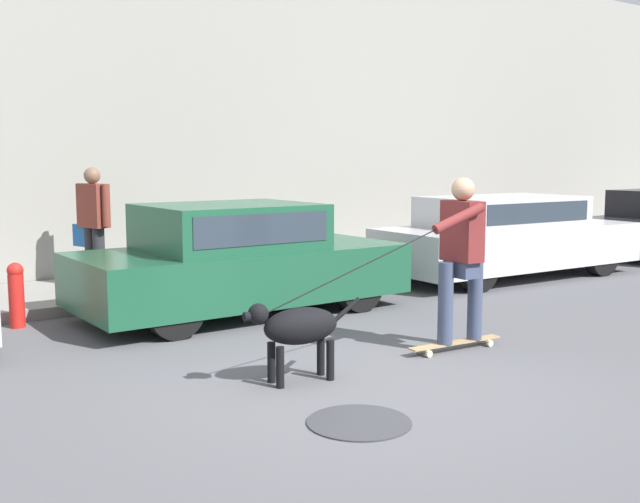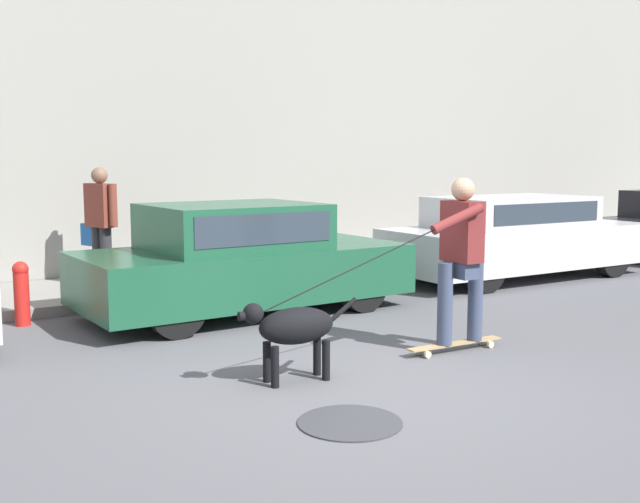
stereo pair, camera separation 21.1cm
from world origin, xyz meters
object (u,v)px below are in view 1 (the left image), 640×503
at_px(dog, 298,328).
at_px(pedestrian_with_bag, 93,222).
at_px(skateboarder, 460,253).
at_px(fire_hydrant, 16,293).
at_px(parked_car_2, 507,237).
at_px(parked_car_1, 238,262).

bearing_deg(dog, pedestrian_with_bag, -82.03).
bearing_deg(skateboarder, fire_hydrant, -43.02).
bearing_deg(fire_hydrant, parked_car_2, -5.99).
relative_size(parked_car_1, dog, 3.63).
bearing_deg(parked_car_1, dog, -109.53).
xyz_separation_m(parked_car_2, skateboarder, (-3.95, -2.81, 0.32)).
bearing_deg(pedestrian_with_bag, parked_car_2, -38.45).
xyz_separation_m(parked_car_1, parked_car_2, (4.88, 0.00, 0.01)).
xyz_separation_m(parked_car_2, fire_hydrant, (-7.29, 0.76, -0.26)).
xyz_separation_m(dog, skateboarder, (1.90, -0.02, 0.51)).
xyz_separation_m(parked_car_1, dog, (-0.97, -2.78, -0.18)).
distance_m(parked_car_1, parked_car_2, 4.88).
bearing_deg(pedestrian_with_bag, parked_car_1, -82.63).
relative_size(skateboarder, fire_hydrant, 3.75).
relative_size(parked_car_1, parked_car_2, 0.88).
distance_m(parked_car_2, pedestrian_with_bag, 6.33).
height_order(parked_car_2, dog, parked_car_2).
xyz_separation_m(dog, fire_hydrant, (-1.44, 3.55, -0.08)).
xyz_separation_m(skateboarder, fire_hydrant, (-3.34, 3.57, -0.59)).
relative_size(parked_car_2, dog, 4.12).
relative_size(parked_car_1, pedestrian_with_bag, 2.44).
relative_size(parked_car_2, pedestrian_with_bag, 2.77).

